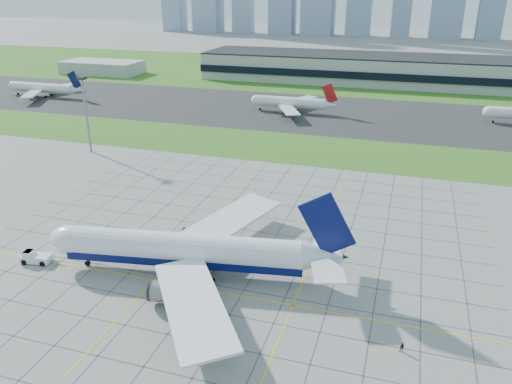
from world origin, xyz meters
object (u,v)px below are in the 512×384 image
pushback_tug (35,257)px  crew_near (46,258)px  light_mast (85,105)px  airliner (187,250)px  crew_far (402,348)px  distant_jet_1 (291,102)px  distant_jet_0 (43,88)px

pushback_tug → crew_near: 2.34m
light_mast → airliner: bearing=-43.8°
light_mast → airliner: (65.35, -62.71, -10.91)m
crew_far → light_mast: bearing=152.4°
airliner → pushback_tug: size_ratio=6.74×
crew_far → pushback_tug: bearing=-177.6°
crew_near → light_mast: bearing=35.5°
crew_far → airliner: bearing=172.0°
light_mast → crew_near: 77.59m
airliner → distant_jet_1: bearing=86.1°
airliner → pushback_tug: (-32.25, -5.34, -4.16)m
light_mast → crew_far: (107.21, -73.95, -15.32)m
pushback_tug → light_mast: bearing=106.9°
crew_near → distant_jet_1: (17.33, 144.51, 3.61)m
airliner → crew_near: size_ratio=35.19×
distant_jet_0 → airliner: bearing=-43.4°
pushback_tug → crew_far: bearing=-13.6°
airliner → distant_jet_1: (-12.70, 139.85, -0.78)m
airliner → distant_jet_0: (-143.09, 135.36, -0.78)m
pushback_tug → crew_far: size_ratio=5.30×
pushback_tug → airliner: bearing=0.3°
airliner → distant_jet_1: airliner is taller
light_mast → pushback_tug: 77.16m
light_mast → distant_jet_1: bearing=55.7°
crew_far → distant_jet_1: 160.68m
distant_jet_1 → crew_far: bearing=-70.1°
crew_far → distant_jet_0: (-184.95, 146.61, 3.63)m
crew_near → distant_jet_0: bearing=46.7°
pushback_tug → crew_far: pushback_tug is taller
light_mast → airliner: 91.22m
pushback_tug → distant_jet_1: distant_jet_1 is taller
light_mast → airliner: size_ratio=0.42×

